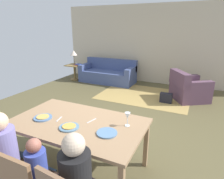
{
  "coord_description": "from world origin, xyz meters",
  "views": [
    {
      "loc": [
        1.49,
        -3.23,
        1.99
      ],
      "look_at": [
        0.03,
        -0.12,
        0.85
      ],
      "focal_mm": 30.96,
      "sensor_mm": 36.0,
      "label": 1
    }
  ],
  "objects_px": {
    "person_man": "(8,158)",
    "handbag": "(166,98)",
    "person_child": "(41,177)",
    "dining_table": "(78,126)",
    "book_lower": "(78,65)",
    "plate_near_woman": "(107,133)",
    "wine_glass": "(127,116)",
    "side_table": "(75,70)",
    "plate_near_man": "(43,118)",
    "couch": "(108,74)",
    "plate_near_child": "(69,127)",
    "book_upper": "(79,64)",
    "table_lamp": "(74,53)",
    "armchair": "(188,89)"
  },
  "relations": [
    {
      "from": "plate_near_woman",
      "to": "couch",
      "type": "xyz_separation_m",
      "value": [
        -2.16,
        4.39,
        -0.47
      ]
    },
    {
      "from": "person_child",
      "to": "dining_table",
      "type": "bearing_deg",
      "value": 90.02
    },
    {
      "from": "plate_near_man",
      "to": "book_upper",
      "type": "xyz_separation_m",
      "value": [
        -2.25,
        4.13,
        -0.15
      ]
    },
    {
      "from": "person_child",
      "to": "side_table",
      "type": "height_order",
      "value": "person_child"
    },
    {
      "from": "table_lamp",
      "to": "wine_glass",
      "type": "bearing_deg",
      "value": -46.88
    },
    {
      "from": "plate_near_child",
      "to": "handbag",
      "type": "xyz_separation_m",
      "value": [
        0.66,
        3.32,
        -0.64
      ]
    },
    {
      "from": "book_lower",
      "to": "plate_near_woman",
      "type": "bearing_deg",
      "value": -51.41
    },
    {
      "from": "person_child",
      "to": "table_lamp",
      "type": "bearing_deg",
      "value": 121.95
    },
    {
      "from": "person_child",
      "to": "handbag",
      "type": "distance_m",
      "value": 3.92
    },
    {
      "from": "couch",
      "to": "book_upper",
      "type": "xyz_separation_m",
      "value": [
        -1.08,
        -0.29,
        0.32
      ]
    },
    {
      "from": "plate_near_woman",
      "to": "book_lower",
      "type": "relative_size",
      "value": 1.14
    },
    {
      "from": "plate_near_man",
      "to": "handbag",
      "type": "distance_m",
      "value": 3.51
    },
    {
      "from": "dining_table",
      "to": "table_lamp",
      "type": "bearing_deg",
      "value": 126.28
    },
    {
      "from": "plate_near_woman",
      "to": "table_lamp",
      "type": "height_order",
      "value": "table_lamp"
    },
    {
      "from": "plate_near_woman",
      "to": "person_man",
      "type": "distance_m",
      "value": 1.19
    },
    {
      "from": "couch",
      "to": "person_child",
      "type": "bearing_deg",
      "value": -71.63
    },
    {
      "from": "person_child",
      "to": "book_upper",
      "type": "height_order",
      "value": "person_child"
    },
    {
      "from": "plate_near_man",
      "to": "plate_near_child",
      "type": "height_order",
      "value": "same"
    },
    {
      "from": "plate_near_man",
      "to": "couch",
      "type": "height_order",
      "value": "couch"
    },
    {
      "from": "plate_near_child",
      "to": "couch",
      "type": "xyz_separation_m",
      "value": [
        -1.66,
        4.47,
        -0.47
      ]
    },
    {
      "from": "table_lamp",
      "to": "plate_near_child",
      "type": "bearing_deg",
      "value": -54.9
    },
    {
      "from": "wine_glass",
      "to": "armchair",
      "type": "xyz_separation_m",
      "value": [
        0.52,
        3.43,
        -0.57
      ]
    },
    {
      "from": "handbag",
      "to": "book_lower",
      "type": "bearing_deg",
      "value": 165.72
    },
    {
      "from": "couch",
      "to": "book_upper",
      "type": "height_order",
      "value": "couch"
    },
    {
      "from": "armchair",
      "to": "dining_table",
      "type": "bearing_deg",
      "value": -107.89
    },
    {
      "from": "plate_near_child",
      "to": "table_lamp",
      "type": "distance_m",
      "value": 5.16
    },
    {
      "from": "plate_near_child",
      "to": "book_upper",
      "type": "height_order",
      "value": "plate_near_child"
    },
    {
      "from": "wine_glass",
      "to": "book_upper",
      "type": "bearing_deg",
      "value": 131.56
    },
    {
      "from": "table_lamp",
      "to": "handbag",
      "type": "distance_m",
      "value": 3.83
    },
    {
      "from": "plate_near_woman",
      "to": "wine_glass",
      "type": "relative_size",
      "value": 1.34
    },
    {
      "from": "dining_table",
      "to": "wine_glass",
      "type": "distance_m",
      "value": 0.7
    },
    {
      "from": "book_upper",
      "to": "handbag",
      "type": "relative_size",
      "value": 0.69
    },
    {
      "from": "wine_glass",
      "to": "table_lamp",
      "type": "relative_size",
      "value": 0.34
    },
    {
      "from": "plate_near_woman",
      "to": "person_child",
      "type": "xyz_separation_m",
      "value": [
        -0.49,
        -0.62,
        -0.34
      ]
    },
    {
      "from": "wine_glass",
      "to": "book_upper",
      "type": "xyz_separation_m",
      "value": [
        -3.39,
        3.83,
        -0.27
      ]
    },
    {
      "from": "wine_glass",
      "to": "armchair",
      "type": "distance_m",
      "value": 3.51
    },
    {
      "from": "armchair",
      "to": "book_lower",
      "type": "height_order",
      "value": "armchair"
    },
    {
      "from": "wine_glass",
      "to": "side_table",
      "type": "relative_size",
      "value": 0.32
    },
    {
      "from": "couch",
      "to": "book_upper",
      "type": "relative_size",
      "value": 9.05
    },
    {
      "from": "plate_near_woman",
      "to": "couch",
      "type": "distance_m",
      "value": 4.92
    },
    {
      "from": "side_table",
      "to": "table_lamp",
      "type": "distance_m",
      "value": 0.63
    },
    {
      "from": "wine_glass",
      "to": "person_man",
      "type": "xyz_separation_m",
      "value": [
        -1.15,
        -0.89,
        -0.38
      ]
    },
    {
      "from": "person_man",
      "to": "handbag",
      "type": "distance_m",
      "value": 4.03
    },
    {
      "from": "table_lamp",
      "to": "handbag",
      "type": "xyz_separation_m",
      "value": [
        3.62,
        -0.9,
        -0.88
      ]
    },
    {
      "from": "side_table",
      "to": "book_upper",
      "type": "bearing_deg",
      "value": -7.69
    },
    {
      "from": "wine_glass",
      "to": "table_lamp",
      "type": "distance_m",
      "value": 5.28
    },
    {
      "from": "plate_near_woman",
      "to": "table_lamp",
      "type": "bearing_deg",
      "value": 129.9
    },
    {
      "from": "plate_near_child",
      "to": "plate_near_man",
      "type": "bearing_deg",
      "value": 173.09
    },
    {
      "from": "table_lamp",
      "to": "plate_near_man",
      "type": "bearing_deg",
      "value": -59.3
    },
    {
      "from": "plate_near_child",
      "to": "armchair",
      "type": "xyz_separation_m",
      "value": [
        1.16,
        3.79,
        -0.45
      ]
    }
  ]
}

